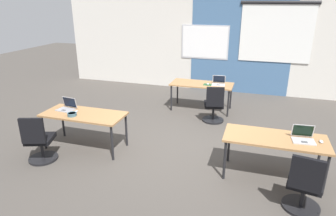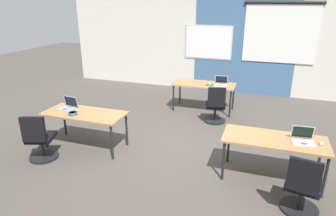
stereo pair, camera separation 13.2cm
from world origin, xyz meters
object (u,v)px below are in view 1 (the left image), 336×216
(desk_near_right, at_px, (275,141))
(desk_far_center, at_px, (202,86))
(snack_bowl, at_px, (72,114))
(laptop_near_right_end, at_px, (303,137))
(mouse_near_right_end, at_px, (321,142))
(chair_near_left_end, at_px, (39,143))
(mouse_near_left_end, at_px, (76,111))
(mouse_far_right, at_px, (208,84))
(chair_near_right_end, at_px, (304,188))
(desk_near_left, at_px, (84,116))
(laptop_far_right, at_px, (219,83))
(laptop_near_left_end, at_px, (67,107))
(chair_far_right, at_px, (214,107))

(desk_near_right, bearing_deg, desk_far_center, 122.01)
(snack_bowl, bearing_deg, laptop_near_right_end, 2.78)
(mouse_near_right_end, bearing_deg, chair_near_left_end, -170.77)
(desk_far_center, height_order, mouse_near_left_end, mouse_near_left_end)
(mouse_far_right, distance_m, chair_near_left_end, 4.24)
(chair_near_right_end, bearing_deg, desk_near_left, -0.49)
(mouse_near_left_end, bearing_deg, laptop_near_right_end, 0.10)
(mouse_near_right_end, relative_size, chair_near_right_end, 0.11)
(snack_bowl, bearing_deg, chair_near_right_end, -8.41)
(mouse_near_right_end, xyz_separation_m, snack_bowl, (-4.30, -0.19, 0.02))
(laptop_far_right, bearing_deg, desk_near_right, -69.04)
(chair_near_left_end, bearing_deg, chair_near_right_end, 160.97)
(laptop_far_right, xyz_separation_m, laptop_near_left_end, (-2.61, -2.74, 0.00))
(mouse_far_right, relative_size, mouse_near_left_end, 1.01)
(chair_far_right, bearing_deg, mouse_far_right, -81.53)
(mouse_far_right, xyz_separation_m, mouse_near_right_end, (2.25, -2.72, -0.00))
(desk_near_right, height_order, laptop_near_right_end, laptop_near_right_end)
(desk_far_center, height_order, chair_near_right_end, chair_near_right_end)
(desk_near_left, bearing_deg, laptop_near_right_end, 0.29)
(mouse_far_right, bearing_deg, snack_bowl, -125.15)
(laptop_near_right_end, bearing_deg, mouse_near_right_end, -5.93)
(desk_near_right, height_order, snack_bowl, snack_bowl)
(desk_far_center, bearing_deg, laptop_far_right, 3.70)
(desk_near_right, height_order, chair_near_left_end, chair_near_left_end)
(laptop_near_left_end, bearing_deg, laptop_far_right, 53.87)
(mouse_near_right_end, bearing_deg, desk_far_center, 130.94)
(desk_near_left, height_order, mouse_near_left_end, mouse_near_left_end)
(desk_far_center, relative_size, laptop_far_right, 4.56)
(laptop_near_right_end, height_order, chair_near_left_end, laptop_near_right_end)
(mouse_near_right_end, relative_size, snack_bowl, 0.56)
(desk_near_right, bearing_deg, laptop_far_right, 115.03)
(desk_near_left, xyz_separation_m, laptop_far_right, (2.18, 2.83, 0.11))
(mouse_far_right, bearing_deg, mouse_near_left_end, -127.52)
(laptop_near_left_end, relative_size, snack_bowl, 2.04)
(mouse_near_right_end, height_order, mouse_near_left_end, same)
(chair_near_left_end, height_order, snack_bowl, chair_near_left_end)
(laptop_near_left_end, distance_m, snack_bowl, 0.40)
(desk_near_right, relative_size, chair_near_right_end, 1.74)
(chair_near_right_end, bearing_deg, chair_near_left_end, 10.28)
(desk_near_left, relative_size, mouse_far_right, 14.83)
(mouse_near_right_end, xyz_separation_m, chair_near_left_end, (-4.64, -0.75, -0.36))
(mouse_near_left_end, bearing_deg, snack_bowl, -77.66)
(desk_near_left, xyz_separation_m, chair_near_left_end, (-0.48, -0.74, -0.28))
(laptop_far_right, height_order, mouse_near_left_end, laptop_far_right)
(chair_near_right_end, bearing_deg, laptop_near_left_end, -0.57)
(mouse_far_right, bearing_deg, laptop_far_right, 19.44)
(laptop_near_right_end, relative_size, mouse_near_left_end, 3.33)
(chair_near_right_end, bearing_deg, mouse_near_right_end, -98.41)
(mouse_near_right_end, bearing_deg, laptop_near_left_end, 179.08)
(chair_near_left_end, bearing_deg, mouse_far_right, -143.20)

